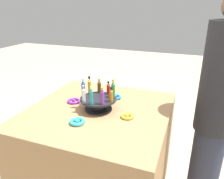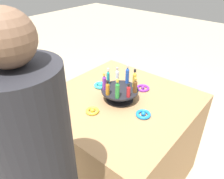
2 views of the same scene
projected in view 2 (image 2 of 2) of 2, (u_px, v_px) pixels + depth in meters
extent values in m
plane|color=tan|center=(118.00, 172.00, 1.99)|extent=(12.00, 12.00, 0.00)
cube|color=#9E754C|center=(119.00, 140.00, 1.78)|extent=(1.00, 1.00, 0.80)
cylinder|color=black|center=(120.00, 99.00, 1.57)|extent=(0.20, 0.20, 0.01)
cylinder|color=black|center=(120.00, 95.00, 1.55)|extent=(0.10, 0.10, 0.07)
cylinder|color=black|center=(120.00, 90.00, 1.53)|extent=(0.26, 0.26, 0.01)
cylinder|color=teal|center=(108.00, 79.00, 1.56)|extent=(0.02, 0.02, 0.09)
cone|color=teal|center=(108.00, 72.00, 1.53)|extent=(0.02, 0.02, 0.02)
cylinder|color=silver|center=(108.00, 69.00, 1.52)|extent=(0.02, 0.02, 0.02)
cylinder|color=#702D93|center=(104.00, 84.00, 1.50)|extent=(0.03, 0.03, 0.09)
cone|color=#702D93|center=(104.00, 77.00, 1.47)|extent=(0.03, 0.03, 0.02)
cylinder|color=gold|center=(104.00, 74.00, 1.46)|extent=(0.02, 0.02, 0.02)
cylinder|color=#AD6B19|center=(108.00, 90.00, 1.45)|extent=(0.03, 0.03, 0.08)
cone|color=#AD6B19|center=(108.00, 84.00, 1.42)|extent=(0.03, 0.03, 0.02)
cylinder|color=black|center=(108.00, 82.00, 1.41)|extent=(0.02, 0.02, 0.01)
cylinder|color=#288438|center=(117.00, 91.00, 1.41)|extent=(0.03, 0.03, 0.10)
cone|color=#288438|center=(117.00, 83.00, 1.38)|extent=(0.03, 0.03, 0.02)
cylinder|color=gold|center=(118.00, 81.00, 1.37)|extent=(0.02, 0.02, 0.02)
cylinder|color=#B21E23|center=(128.00, 92.00, 1.43)|extent=(0.03, 0.03, 0.07)
cone|color=#B21E23|center=(129.00, 87.00, 1.40)|extent=(0.02, 0.02, 0.02)
cylinder|color=black|center=(129.00, 85.00, 1.40)|extent=(0.02, 0.02, 0.01)
cylinder|color=brown|center=(135.00, 87.00, 1.47)|extent=(0.03, 0.03, 0.08)
cone|color=brown|center=(135.00, 81.00, 1.45)|extent=(0.03, 0.03, 0.02)
cylinder|color=#B79338|center=(136.00, 79.00, 1.44)|extent=(0.02, 0.02, 0.01)
cylinder|color=gold|center=(134.00, 81.00, 1.53)|extent=(0.03, 0.03, 0.10)
cone|color=gold|center=(135.00, 73.00, 1.50)|extent=(0.02, 0.02, 0.02)
cylinder|color=black|center=(135.00, 71.00, 1.49)|extent=(0.02, 0.02, 0.02)
cylinder|color=#234CAD|center=(127.00, 76.00, 1.58)|extent=(0.03, 0.03, 0.10)
cone|color=#234CAD|center=(128.00, 69.00, 1.54)|extent=(0.03, 0.03, 0.02)
cylinder|color=silver|center=(128.00, 66.00, 1.53)|extent=(0.02, 0.02, 0.02)
cylinder|color=silver|center=(117.00, 77.00, 1.59)|extent=(0.02, 0.02, 0.08)
cone|color=silver|center=(117.00, 71.00, 1.57)|extent=(0.02, 0.02, 0.02)
cylinder|color=#B2B2B7|center=(117.00, 68.00, 1.56)|extent=(0.02, 0.02, 0.02)
torus|color=#2DB7CC|center=(100.00, 85.00, 1.72)|extent=(0.10, 0.10, 0.02)
sphere|color=#2DB7CC|center=(100.00, 85.00, 1.72)|extent=(0.03, 0.03, 0.03)
torus|color=gold|center=(92.00, 111.00, 1.44)|extent=(0.09, 0.09, 0.02)
sphere|color=gold|center=(92.00, 110.00, 1.44)|extent=(0.03, 0.03, 0.03)
torus|color=blue|center=(143.00, 114.00, 1.41)|extent=(0.10, 0.10, 0.02)
sphere|color=blue|center=(143.00, 114.00, 1.40)|extent=(0.03, 0.03, 0.03)
torus|color=purple|center=(143.00, 88.00, 1.69)|extent=(0.10, 0.10, 0.02)
sphere|color=purple|center=(143.00, 88.00, 1.69)|extent=(0.03, 0.03, 0.03)
cylinder|color=#232328|center=(38.00, 162.00, 0.79)|extent=(0.27, 0.27, 0.76)
sphere|color=brown|center=(6.00, 38.00, 0.55)|extent=(0.16, 0.16, 0.16)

